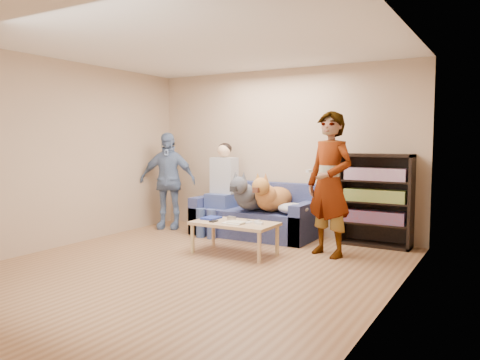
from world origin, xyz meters
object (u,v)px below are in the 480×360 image
Objects in this scene: dog_tan at (272,197)px; camera_silver at (231,218)px; notebook_blue at (211,218)px; sofa at (255,218)px; dog_gray at (252,196)px; person_seated at (221,185)px; bookshelf at (376,198)px; coffee_table at (235,226)px; person_standing_left at (168,181)px; person_standing_right at (330,184)px.

camera_silver is at bearing -99.93° from dog_tan.
sofa is (0.07, 1.12, -0.15)m from notebook_blue.
person_seated is at bearing 173.26° from dog_gray.
coffee_table is at bearing -136.48° from bookshelf.
person_standing_left is at bearing 154.69° from camera_silver.
dog_gray is at bearing 105.71° from coffee_table.
person_standing_left is at bearing -166.62° from person_standing_right.
person_seated is (1.01, 0.08, -0.03)m from person_standing_left.
sofa is at bearing -172.60° from bookshelf.
person_standing_right is 0.98m from bookshelf.
person_standing_right is 1.43× the size of bookshelf.
camera_silver is at bearing 14.04° from notebook_blue.
person_seated is 1.42m from coffee_table.
camera_silver is at bearing -48.36° from person_standing_left.
dog_tan is at bearing 87.84° from coffee_table.
sofa reaches higher than camera_silver.
sofa is 0.42m from dog_gray.
dog_tan is (-1.06, 0.50, -0.29)m from person_standing_right.
person_standing_right reaches higher than person_standing_left.
person_seated reaches higher than coffee_table.
coffee_table is at bearing -74.29° from dog_gray.
person_standing_left is 3.39m from bookshelf.
person_standing_left is 6.21× the size of notebook_blue.
person_seated is 1.34× the size of coffee_table.
dog_gray is 1.04m from coffee_table.
dog_tan reaches higher than coffee_table.
sofa is 1.46× the size of bookshelf.
coffee_table is (-1.10, -0.53, -0.56)m from person_standing_right.
dog_gray is (-0.15, 0.85, 0.20)m from camera_silver.
person_standing_right is 2.05m from person_seated.
person_seated reaches higher than sofa.
person_standing_left reaches higher than bookshelf.
person_standing_right reaches higher than notebook_blue.
coffee_table is (0.40, -0.05, -0.06)m from notebook_blue.
person_standing_right is 1.27× the size of person_seated.
sofa is 1.63× the size of dog_tan.
person_standing_right is 1.38m from camera_silver.
person_seated is 1.17× the size of dog_gray.
coffee_table is (0.33, -1.17, 0.09)m from sofa.
dog_gray is 1.80m from bookshelf.
coffee_table is at bearing -49.90° from person_standing_left.
person_standing_right is at bearing -24.05° from sofa.
person_seated is at bearing 130.18° from coffee_table.
notebook_blue is 2.36× the size of camera_silver.
notebook_blue is at bearing -97.90° from dog_gray.
sofa is 0.75m from person_seated.
notebook_blue is 0.24× the size of coffee_table.
person_standing_right is 1.21m from dog_tan.
person_standing_left is 1.01m from person_seated.
person_standing_right is 16.90× the size of camera_silver.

